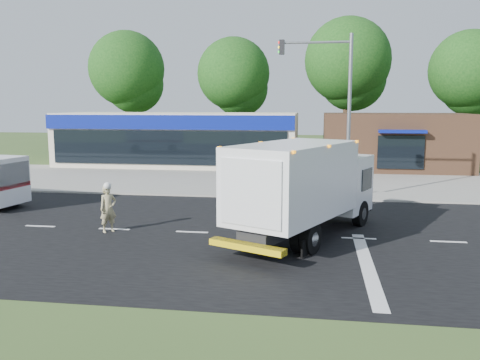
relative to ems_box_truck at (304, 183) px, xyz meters
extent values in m
plane|color=#385123|center=(-1.07, 0.23, -1.96)|extent=(120.00, 120.00, 0.00)
cube|color=black|center=(-1.07, 0.23, -1.96)|extent=(60.00, 14.00, 0.02)
cube|color=gray|center=(-1.07, 8.43, -1.90)|extent=(60.00, 2.40, 0.12)
cube|color=gray|center=(-1.07, 14.23, -1.95)|extent=(60.00, 9.00, 0.02)
cube|color=silver|center=(-10.07, 0.23, -1.95)|extent=(1.20, 0.15, 0.01)
cube|color=silver|center=(-7.07, 0.23, -1.95)|extent=(1.20, 0.15, 0.01)
cube|color=silver|center=(-4.07, 0.23, -1.95)|extent=(1.20, 0.15, 0.01)
cube|color=silver|center=(-1.07, 0.23, -1.95)|extent=(1.20, 0.15, 0.01)
cube|color=silver|center=(1.93, 0.23, -1.95)|extent=(1.20, 0.15, 0.01)
cube|color=silver|center=(4.93, 0.23, -1.95)|extent=(1.20, 0.15, 0.01)
cube|color=silver|center=(1.93, -2.77, -1.95)|extent=(0.40, 7.00, 0.01)
cube|color=black|center=(-0.36, -0.76, -1.24)|extent=(3.15, 5.13, 0.36)
cube|color=white|center=(1.21, 2.56, -0.36)|extent=(2.90, 2.82, 2.18)
cube|color=black|center=(1.63, 3.45, -0.15)|extent=(1.85, 0.98, 0.93)
cube|color=white|center=(-0.36, -0.76, 0.21)|extent=(4.46, 5.74, 2.43)
cube|color=silver|center=(-1.47, -3.12, 0.16)|extent=(1.90, 0.94, 1.97)
cube|color=yellow|center=(-1.55, -3.29, -1.40)|extent=(2.40, 1.39, 0.19)
cube|color=orange|center=(-0.36, -0.76, 1.40)|extent=(4.41, 5.58, 0.08)
cylinder|color=black|center=(0.34, 3.03, -1.47)|extent=(0.71, 1.03, 0.99)
cylinder|color=black|center=(2.12, 2.19, -1.47)|extent=(0.71, 1.03, 0.99)
cylinder|color=black|center=(-1.61, -0.97, -1.47)|extent=(0.71, 1.03, 0.99)
cylinder|color=black|center=(0.27, -1.86, -1.47)|extent=(0.71, 1.03, 0.99)
imported|color=tan|center=(-7.11, -0.18, -1.09)|extent=(0.74, 0.75, 1.75)
sphere|color=white|center=(-7.11, -0.18, -0.24)|extent=(0.28, 0.28, 0.28)
cube|color=black|center=(-13.13, 2.89, -0.35)|extent=(1.14, 2.09, 1.04)
cylinder|color=black|center=(-13.50, 3.90, -1.55)|extent=(0.86, 0.39, 0.83)
cube|color=beige|center=(-10.07, 20.23, 0.04)|extent=(18.00, 6.00, 4.00)
cube|color=navy|center=(-10.07, 17.18, 1.44)|extent=(18.00, 0.30, 1.00)
cube|color=black|center=(-10.07, 17.18, -0.36)|extent=(17.00, 0.12, 2.40)
cube|color=#382316|center=(5.93, 20.23, 0.04)|extent=(10.00, 6.00, 4.00)
cube|color=navy|center=(5.93, 17.13, 0.94)|extent=(3.00, 1.20, 0.20)
cube|color=black|center=(5.93, 17.18, -0.46)|extent=(3.00, 0.12, 2.20)
cylinder|color=gray|center=(1.93, 7.83, 2.04)|extent=(0.18, 0.18, 8.00)
cylinder|color=gray|center=(0.23, 7.83, 5.64)|extent=(3.40, 0.12, 0.12)
cube|color=black|center=(-1.37, 7.83, 5.44)|extent=(0.25, 0.25, 0.70)
cylinder|color=#332114|center=(-17.07, 28.23, 1.71)|extent=(0.56, 0.56, 7.35)
sphere|color=#124012|center=(-17.07, 28.23, 5.91)|extent=(6.93, 6.93, 6.93)
sphere|color=#124012|center=(-16.57, 28.73, 4.55)|extent=(5.46, 5.46, 5.46)
cylinder|color=#332114|center=(-7.07, 28.23, 1.47)|extent=(0.56, 0.56, 6.86)
sphere|color=#124012|center=(-7.07, 28.23, 5.39)|extent=(6.47, 6.47, 6.47)
sphere|color=#124012|center=(-6.57, 28.73, 4.11)|extent=(5.10, 5.10, 5.10)
cylinder|color=#332114|center=(2.93, 28.23, 1.96)|extent=(0.56, 0.56, 7.84)
sphere|color=#124012|center=(2.93, 28.23, 6.44)|extent=(7.39, 7.39, 7.39)
sphere|color=#124012|center=(3.43, 28.73, 4.98)|extent=(5.82, 5.82, 5.82)
cylinder|color=#332114|center=(12.93, 28.23, 1.54)|extent=(0.56, 0.56, 7.00)
sphere|color=#124012|center=(12.93, 28.23, 5.54)|extent=(6.60, 6.60, 6.60)
sphere|color=#124012|center=(13.43, 28.73, 4.24)|extent=(5.20, 5.20, 5.20)
camera|label=1|loc=(0.37, -17.47, 2.72)|focal=38.00mm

